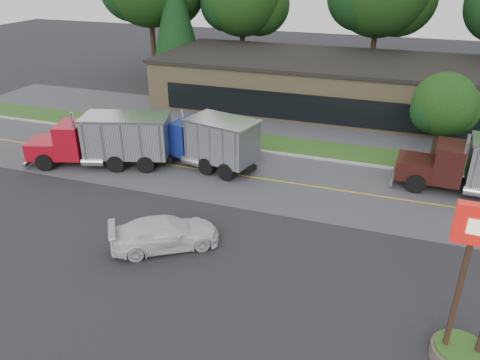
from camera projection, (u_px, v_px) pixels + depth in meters
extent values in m
plane|color=#2C2C30|center=(204.00, 259.00, 21.25)|extent=(140.00, 140.00, 0.00)
cube|color=#545459|center=(262.00, 179.00, 28.89)|extent=(60.00, 8.00, 0.02)
cube|color=gold|center=(262.00, 179.00, 28.89)|extent=(60.00, 0.12, 0.01)
cube|color=#9E9E99|center=(280.00, 154.00, 32.46)|extent=(60.00, 0.30, 0.12)
cube|color=#27531C|center=(286.00, 145.00, 33.99)|extent=(60.00, 3.40, 0.03)
cube|color=#545459|center=(301.00, 124.00, 38.24)|extent=(60.00, 7.00, 0.02)
cube|color=#96825C|center=(339.00, 85.00, 41.87)|extent=(32.00, 12.00, 4.00)
cylinder|color=#6B6054|center=(459.00, 354.00, 15.87)|extent=(1.90, 1.90, 0.50)
cylinder|color=#27531C|center=(461.00, 348.00, 15.74)|extent=(1.70, 1.70, 0.10)
cube|color=#332116|center=(457.00, 296.00, 15.00)|extent=(0.16, 0.16, 5.00)
cylinder|color=#382619|center=(154.00, 50.00, 53.23)|extent=(0.56, 0.56, 5.50)
cylinder|color=#382619|center=(242.00, 56.00, 52.11)|extent=(0.56, 0.56, 4.70)
sphere|color=#15370F|center=(260.00, 5.00, 50.24)|extent=(6.44, 6.44, 6.44)
sphere|color=black|center=(228.00, 3.00, 49.41)|extent=(5.91, 5.91, 5.91)
cylinder|color=#382619|center=(371.00, 61.00, 47.78)|extent=(0.56, 0.56, 5.35)
cylinder|color=#382619|center=(179.00, 76.00, 51.31)|extent=(0.44, 0.44, 1.00)
cone|color=black|center=(175.00, 14.00, 48.51)|extent=(5.56, 5.56, 11.38)
cylinder|color=#382619|center=(436.00, 148.00, 30.52)|extent=(0.56, 0.56, 2.19)
sphere|color=#15370F|center=(444.00, 104.00, 29.24)|extent=(4.00, 4.00, 4.00)
sphere|color=#15370F|center=(455.00, 111.00, 29.65)|extent=(3.00, 3.00, 3.00)
sphere|color=black|center=(433.00, 111.00, 29.27)|extent=(2.75, 2.75, 2.75)
cube|color=black|center=(106.00, 156.00, 30.65)|extent=(8.73, 3.50, 0.28)
cube|color=#B00C1C|center=(48.00, 148.00, 30.57)|extent=(2.68, 2.81, 1.10)
cube|color=#B00C1C|center=(72.00, 139.00, 30.24)|extent=(2.16, 2.74, 2.20)
cube|color=black|center=(61.00, 133.00, 30.10)|extent=(0.66, 2.03, 0.90)
cube|color=silver|center=(127.00, 136.00, 29.96)|extent=(5.77, 3.91, 2.50)
cube|color=silver|center=(125.00, 117.00, 29.40)|extent=(5.96, 4.10, 0.12)
cylinder|color=black|center=(59.00, 149.00, 31.84)|extent=(1.15, 0.65, 1.10)
cylinder|color=black|center=(45.00, 162.00, 29.77)|extent=(1.15, 0.65, 1.10)
cylinder|color=black|center=(139.00, 150.00, 31.61)|extent=(1.15, 0.65, 1.10)
cylinder|color=black|center=(131.00, 164.00, 29.54)|extent=(1.15, 0.65, 1.10)
cube|color=black|center=(208.00, 158.00, 30.47)|extent=(6.93, 2.61, 0.28)
cube|color=navy|center=(172.00, 141.00, 31.70)|extent=(2.15, 2.63, 1.10)
cube|color=navy|center=(187.00, 136.00, 30.78)|extent=(1.73, 2.62, 2.20)
cube|color=black|center=(181.00, 129.00, 30.86)|extent=(0.56, 2.05, 0.90)
cube|color=silver|center=(222.00, 140.00, 29.24)|extent=(4.60, 3.41, 2.50)
cube|color=silver|center=(222.00, 121.00, 28.68)|extent=(4.78, 3.59, 0.12)
cylinder|color=black|center=(185.00, 144.00, 32.74)|extent=(1.15, 0.60, 1.10)
cylinder|color=black|center=(163.00, 154.00, 31.00)|extent=(1.15, 0.60, 1.10)
cylinder|color=black|center=(237.00, 157.00, 30.59)|extent=(1.15, 0.60, 1.10)
cylinder|color=black|center=(216.00, 169.00, 28.86)|extent=(1.15, 0.60, 1.10)
cube|color=black|center=(415.00, 167.00, 27.78)|extent=(2.26, 2.42, 1.10)
cube|color=black|center=(449.00, 162.00, 26.91)|extent=(1.69, 2.49, 2.20)
cube|color=black|center=(437.00, 154.00, 26.97)|extent=(0.19, 2.10, 0.90)
cylinder|color=black|center=(418.00, 169.00, 28.90)|extent=(1.12, 0.42, 1.10)
cylinder|color=black|center=(416.00, 184.00, 27.00)|extent=(1.12, 0.42, 1.10)
imported|color=silver|center=(165.00, 233.00, 21.89)|extent=(5.33, 4.56, 1.47)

